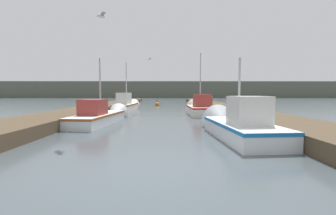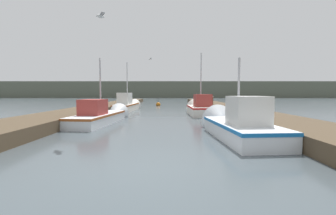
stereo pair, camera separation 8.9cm
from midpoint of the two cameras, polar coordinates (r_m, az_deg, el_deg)
ground_plane at (r=4.92m, az=-5.63°, el=-15.32°), size 200.00×200.00×0.00m
dock_left at (r=21.47m, az=-16.12°, el=0.03°), size 2.72×40.00×0.49m
dock_right at (r=21.25m, az=12.99°, el=0.04°), size 2.72×40.00×0.49m
distant_shore_ridge at (r=75.18m, az=-0.78°, el=4.49°), size 120.00×16.00×4.98m
fishing_boat_0 at (r=8.65m, az=16.69°, el=-4.19°), size 1.94×4.92×3.31m
fishing_boat_1 at (r=12.62m, az=-16.40°, el=-1.91°), size 1.91×5.78×3.77m
fishing_boat_2 at (r=16.77m, az=7.84°, el=-0.15°), size 1.75×4.84×4.91m
fishing_boat_3 at (r=20.71m, az=-10.45°, el=0.68°), size 1.58×6.17×4.61m
mooring_piling_0 at (r=12.63m, az=15.35°, el=-0.47°), size 0.35×0.35×1.38m
mooring_piling_1 at (r=18.31m, az=10.71°, el=0.78°), size 0.29×0.29×1.31m
channel_buoy at (r=27.68m, az=-2.86°, el=0.81°), size 0.55×0.55×1.05m
seagull_lead at (r=8.58m, az=-16.94°, el=21.38°), size 0.42×0.51×0.12m
seagull_1 at (r=18.35m, az=-4.89°, el=12.18°), size 0.31×0.55×0.12m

